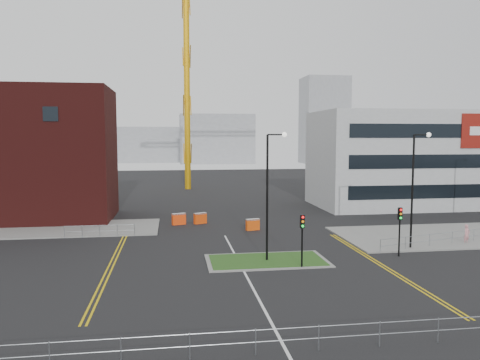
# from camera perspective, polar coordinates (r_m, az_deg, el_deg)

# --- Properties ---
(ground) EXTENTS (200.00, 200.00, 0.00)m
(ground) POSITION_cam_1_polar(r_m,az_deg,el_deg) (26.00, 2.48, -14.63)
(ground) COLOR black
(ground) RESTS_ON ground
(pavement_left) EXTENTS (28.00, 8.00, 0.12)m
(pavement_left) POSITION_cam_1_polar(r_m,az_deg,el_deg) (49.31, -26.46, -5.52)
(pavement_left) COLOR slate
(pavement_left) RESTS_ON ground
(pavement_right) EXTENTS (24.00, 10.00, 0.12)m
(pavement_right) POSITION_cam_1_polar(r_m,az_deg,el_deg) (47.22, 26.35, -5.98)
(pavement_right) COLOR slate
(pavement_right) RESTS_ON ground
(island_kerb) EXTENTS (8.60, 4.60, 0.08)m
(island_kerb) POSITION_cam_1_polar(r_m,az_deg,el_deg) (33.85, 3.29, -9.80)
(island_kerb) COLOR slate
(island_kerb) RESTS_ON ground
(grass_island) EXTENTS (8.00, 4.00, 0.12)m
(grass_island) POSITION_cam_1_polar(r_m,az_deg,el_deg) (33.85, 3.29, -9.77)
(grass_island) COLOR #214B19
(grass_island) RESTS_ON ground
(office_block) EXTENTS (25.00, 12.20, 12.00)m
(office_block) POSITION_cam_1_polar(r_m,az_deg,el_deg) (63.86, 20.38, 2.44)
(office_block) COLOR #A8ABAD
(office_block) RESTS_ON ground
(tower_crane) EXTENTS (53.00, 1.81, 39.05)m
(tower_crane) POSITION_cam_1_polar(r_m,az_deg,el_deg) (81.48, -2.33, 18.13)
(tower_crane) COLOR #EDA60D
(tower_crane) RESTS_ON ground
(streetlamp_island) EXTENTS (1.46, 0.36, 9.18)m
(streetlamp_island) POSITION_cam_1_polar(r_m,az_deg,el_deg) (32.90, 3.71, -0.71)
(streetlamp_island) COLOR black
(streetlamp_island) RESTS_ON ground
(streetlamp_right_near) EXTENTS (1.46, 0.36, 9.18)m
(streetlamp_right_near) POSITION_cam_1_polar(r_m,az_deg,el_deg) (39.01, 20.59, -0.09)
(streetlamp_right_near) COLOR black
(streetlamp_right_near) RESTS_ON ground
(traffic_light_island) EXTENTS (0.28, 0.33, 3.65)m
(traffic_light_island) POSITION_cam_1_polar(r_m,az_deg,el_deg) (31.82, 7.60, -6.14)
(traffic_light_island) COLOR black
(traffic_light_island) RESTS_ON ground
(traffic_light_right) EXTENTS (0.28, 0.33, 3.65)m
(traffic_light_right) POSITION_cam_1_polar(r_m,az_deg,el_deg) (36.58, 18.91, -4.88)
(traffic_light_right) COLOR black
(traffic_light_right) RESTS_ON ground
(railing_front) EXTENTS (24.05, 0.05, 1.10)m
(railing_front) POSITION_cam_1_polar(r_m,az_deg,el_deg) (20.27, 5.82, -18.24)
(railing_front) COLOR gray
(railing_front) RESTS_ON ground
(railing_left) EXTENTS (6.05, 0.05, 1.10)m
(railing_left) POSITION_cam_1_polar(r_m,az_deg,el_deg) (43.26, -16.73, -5.72)
(railing_left) COLOR gray
(railing_left) RESTS_ON ground
(railing_right) EXTENTS (19.05, 5.05, 1.10)m
(railing_right) POSITION_cam_1_polar(r_m,az_deg,el_deg) (44.22, 26.62, -5.78)
(railing_right) COLOR gray
(railing_right) RESTS_ON ground
(centre_line) EXTENTS (0.15, 30.00, 0.01)m
(centre_line) POSITION_cam_1_polar(r_m,az_deg,el_deg) (27.86, 1.69, -13.24)
(centre_line) COLOR silver
(centre_line) RESTS_ON ground
(yellow_left_a) EXTENTS (0.12, 24.00, 0.01)m
(yellow_left_a) POSITION_cam_1_polar(r_m,az_deg,el_deg) (35.42, -15.36, -9.36)
(yellow_left_a) COLOR gold
(yellow_left_a) RESTS_ON ground
(yellow_left_b) EXTENTS (0.12, 24.00, 0.01)m
(yellow_left_b) POSITION_cam_1_polar(r_m,az_deg,el_deg) (35.38, -14.87, -9.36)
(yellow_left_b) COLOR gold
(yellow_left_b) RESTS_ON ground
(yellow_right_a) EXTENTS (0.12, 20.00, 0.01)m
(yellow_right_a) POSITION_cam_1_polar(r_m,az_deg,el_deg) (34.32, 16.54, -9.87)
(yellow_right_a) COLOR gold
(yellow_right_a) RESTS_ON ground
(yellow_right_b) EXTENTS (0.12, 20.00, 0.01)m
(yellow_right_b) POSITION_cam_1_polar(r_m,az_deg,el_deg) (34.44, 17.00, -9.83)
(yellow_right_b) COLOR gold
(yellow_right_b) RESTS_ON ground
(skyline_a) EXTENTS (18.00, 12.00, 22.00)m
(skyline_a) POSITION_cam_1_polar(r_m,az_deg,el_deg) (148.31, -22.21, 5.78)
(skyline_a) COLOR gray
(skyline_a) RESTS_ON ground
(skyline_b) EXTENTS (24.00, 12.00, 16.00)m
(skyline_b) POSITION_cam_1_polar(r_m,az_deg,el_deg) (154.69, -2.88, 5.02)
(skyline_b) COLOR gray
(skyline_b) RESTS_ON ground
(skyline_c) EXTENTS (14.00, 12.00, 28.00)m
(skyline_c) POSITION_cam_1_polar(r_m,az_deg,el_deg) (157.12, 10.20, 7.14)
(skyline_c) COLOR gray
(skyline_c) RESTS_ON ground
(skyline_d) EXTENTS (30.00, 12.00, 12.00)m
(skyline_d) POSITION_cam_1_polar(r_m,az_deg,el_deg) (164.06, -9.49, 4.28)
(skyline_d) COLOR gray
(skyline_d) RESTS_ON ground
(pedestrian) EXTENTS (0.69, 0.57, 1.63)m
(pedestrian) POSITION_cam_1_polar(r_m,az_deg,el_deg) (43.14, 25.92, -5.97)
(pedestrian) COLOR #D68A90
(pedestrian) RESTS_ON ground
(barrier_left) EXTENTS (1.37, 0.94, 1.10)m
(barrier_left) POSITION_cam_1_polar(r_m,az_deg,el_deg) (47.95, -4.87, -4.62)
(barrier_left) COLOR #E9440C
(barrier_left) RESTS_ON ground
(barrier_mid) EXTENTS (1.44, 0.85, 1.15)m
(barrier_mid) POSITION_cam_1_polar(r_m,az_deg,el_deg) (47.64, -7.47, -4.68)
(barrier_mid) COLOR #FF420E
(barrier_mid) RESTS_ON ground
(barrier_right) EXTENTS (1.34, 0.70, 1.08)m
(barrier_right) POSITION_cam_1_polar(r_m,az_deg,el_deg) (44.52, 1.56, -5.39)
(barrier_right) COLOR #E74E0C
(barrier_right) RESTS_ON ground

